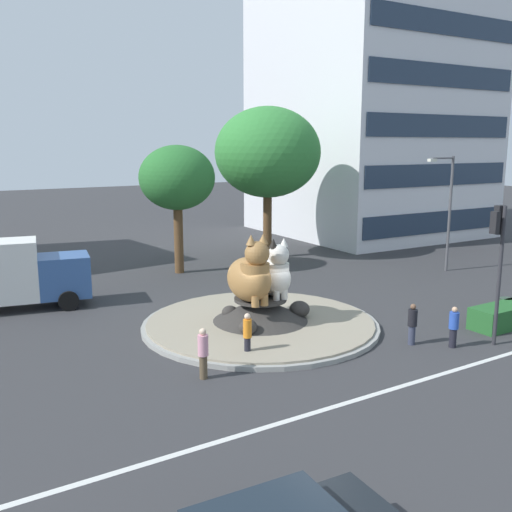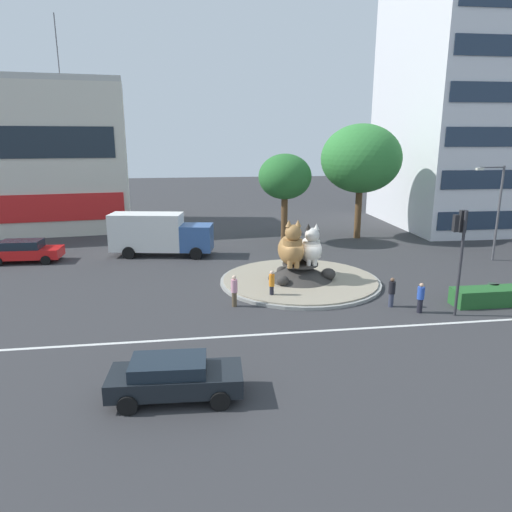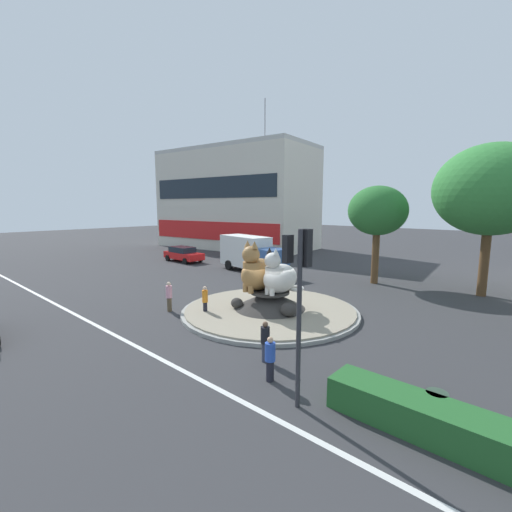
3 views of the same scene
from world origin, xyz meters
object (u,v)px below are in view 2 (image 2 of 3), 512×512
object	(u,v)px
broadleaf_tree_behind_island	(361,159)
streetlight_arm	(496,206)
second_tree_near_tower	(285,177)
office_tower	(476,100)
cat_statue_white	(311,248)
delivery_box_truck	(159,234)
shophouse_block	(5,157)
pedestrian_pink_shirt	(234,290)
hatchback_near_shophouse	(25,251)
traffic_light_mast	(460,240)
pedestrian_blue_shirt	(421,297)
litter_bin	(492,292)
pedestrian_orange_shirt	(272,284)
pedestrian_black_shirt	(392,292)
cat_statue_tabby	(291,248)
sedan_on_far_lane	(174,377)

from	to	relation	value
broadleaf_tree_behind_island	streetlight_arm	world-z (taller)	broadleaf_tree_behind_island
second_tree_near_tower	office_tower	bearing A→B (deg)	17.54
cat_statue_white	delivery_box_truck	bearing A→B (deg)	-123.07
shophouse_block	pedestrian_pink_shirt	size ratio (longest dim) A/B	13.60
broadleaf_tree_behind_island	hatchback_near_shophouse	bearing A→B (deg)	-170.19
traffic_light_mast	streetlight_arm	bearing A→B (deg)	-36.48
hatchback_near_shophouse	delivery_box_truck	size ratio (longest dim) A/B	0.63
pedestrian_blue_shirt	hatchback_near_shophouse	xyz separation A→B (m)	(-22.72, 13.24, 0.01)
second_tree_near_tower	delivery_box_truck	distance (m)	11.10
streetlight_arm	litter_bin	xyz separation A→B (m)	(-5.13, -7.71, -3.46)
broadleaf_tree_behind_island	pedestrian_orange_shirt	world-z (taller)	broadleaf_tree_behind_island
cat_statue_white	second_tree_near_tower	xyz separation A→B (m)	(0.66, 10.93, 3.30)
second_tree_near_tower	traffic_light_mast	bearing A→B (deg)	-74.01
pedestrian_blue_shirt	delivery_box_truck	xyz separation A→B (m)	(-13.49, 13.74, 0.87)
streetlight_arm	pedestrian_black_shirt	size ratio (longest dim) A/B	4.26
second_tree_near_tower	litter_bin	xyz separation A→B (m)	(8.22, -15.47, -4.97)
pedestrian_orange_shirt	hatchback_near_shophouse	world-z (taller)	pedestrian_orange_shirt
office_tower	hatchback_near_shophouse	bearing A→B (deg)	-164.72
cat_statue_tabby	delivery_box_truck	xyz separation A→B (m)	(-8.13, 8.29, -0.56)
sedan_on_far_lane	traffic_light_mast	bearing A→B (deg)	26.16
cat_statue_white	pedestrian_blue_shirt	distance (m)	7.17
cat_statue_tabby	pedestrian_blue_shirt	distance (m)	7.78
pedestrian_black_shirt	litter_bin	world-z (taller)	pedestrian_black_shirt
shophouse_block	pedestrian_blue_shirt	bearing A→B (deg)	-49.76
cat_statue_tabby	second_tree_near_tower	world-z (taller)	second_tree_near_tower
broadleaf_tree_behind_island	second_tree_near_tower	bearing A→B (deg)	-170.96
broadleaf_tree_behind_island	litter_bin	xyz separation A→B (m)	(1.48, -16.54, -6.34)
pedestrian_orange_shirt	pedestrian_pink_shirt	size ratio (longest dim) A/B	0.97
cat_statue_white	litter_bin	world-z (taller)	cat_statue_white
shophouse_block	cat_statue_tabby	bearing A→B (deg)	-49.21
traffic_light_mast	pedestrian_black_shirt	size ratio (longest dim) A/B	3.32
sedan_on_far_lane	shophouse_block	bearing A→B (deg)	119.42
cat_statue_white	second_tree_near_tower	world-z (taller)	second_tree_near_tower
second_tree_near_tower	litter_bin	bearing A→B (deg)	-62.02
streetlight_arm	litter_bin	size ratio (longest dim) A/B	7.40
office_tower	delivery_box_truck	bearing A→B (deg)	-161.55
cat_statue_tabby	hatchback_near_shophouse	xyz separation A→B (m)	(-17.36, 7.78, -1.42)
cat_statue_white	pedestrian_pink_shirt	world-z (taller)	cat_statue_white
traffic_light_mast	pedestrian_black_shirt	xyz separation A→B (m)	(-2.53, 1.52, -2.97)
hatchback_near_shophouse	cat_statue_tabby	bearing A→B (deg)	-22.52
office_tower	second_tree_near_tower	distance (m)	21.95
streetlight_arm	pedestrian_black_shirt	xyz separation A→B (m)	(-10.96, -7.90, -3.09)
pedestrian_black_shirt	sedan_on_far_lane	bearing A→B (deg)	125.37
sedan_on_far_lane	broadleaf_tree_behind_island	bearing A→B (deg)	60.79
litter_bin	pedestrian_pink_shirt	bearing A→B (deg)	175.74
pedestrian_orange_shirt	litter_bin	bearing A→B (deg)	-52.64
cat_statue_white	hatchback_near_shophouse	xyz separation A→B (m)	(-18.60, 7.51, -1.30)
litter_bin	traffic_light_mast	bearing A→B (deg)	-152.63
pedestrian_black_shirt	sedan_on_far_lane	xyz separation A→B (m)	(-10.85, -7.18, -0.07)
shophouse_block	second_tree_near_tower	distance (m)	26.28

